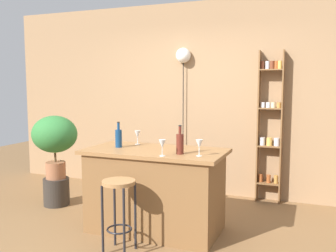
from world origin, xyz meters
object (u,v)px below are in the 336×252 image
object	(u,v)px
potted_plant	(55,137)
wine_glass_center	(137,135)
wine_glass_left	(162,144)
wine_glass_right	(199,144)
bottle_vinegar	(119,138)
bottle_soda_blue	(180,143)
bar_stool	(119,200)
plant_stool	(56,191)
pendant_globe_light	(183,57)
spice_shelf	(270,125)

from	to	relation	value
potted_plant	wine_glass_center	xyz separation A→B (m)	(1.25, -0.06, 0.10)
wine_glass_left	wine_glass_right	world-z (taller)	same
bottle_vinegar	bottle_soda_blue	world-z (taller)	bottle_soda_blue
wine_glass_left	bar_stool	bearing A→B (deg)	-134.67
potted_plant	wine_glass_left	size ratio (longest dim) A/B	5.12
wine_glass_center	bottle_soda_blue	bearing A→B (deg)	-30.32
plant_stool	wine_glass_left	bearing A→B (deg)	-18.95
wine_glass_center	pendant_globe_light	xyz separation A→B (m)	(0.12, 1.29, 0.98)
potted_plant	pendant_globe_light	bearing A→B (deg)	42.12
plant_stool	potted_plant	distance (m)	0.74
spice_shelf	bottle_vinegar	xyz separation A→B (m)	(-1.48, -1.52, -0.04)
wine_glass_right	pendant_globe_light	bearing A→B (deg)	114.25
bar_stool	wine_glass_right	size ratio (longest dim) A/B	4.30
potted_plant	wine_glass_center	size ratio (longest dim) A/B	5.12
wine_glass_center	plant_stool	bearing A→B (deg)	177.41
bottle_soda_blue	wine_glass_center	distance (m)	0.78
plant_stool	pendant_globe_light	bearing A→B (deg)	42.12
wine_glass_center	pendant_globe_light	distance (m)	1.62
bar_stool	wine_glass_left	xyz separation A→B (m)	(0.32, 0.32, 0.50)
bottle_vinegar	bottle_soda_blue	size ratio (longest dim) A/B	0.97
potted_plant	plant_stool	bearing A→B (deg)	-26.57
bar_stool	wine_glass_center	world-z (taller)	wine_glass_center
bar_stool	bottle_soda_blue	distance (m)	0.82
potted_plant	wine_glass_center	distance (m)	1.25
bottle_vinegar	bottle_soda_blue	distance (m)	0.79
bar_stool	bottle_soda_blue	world-z (taller)	bottle_soda_blue
potted_plant	wine_glass_right	bearing A→B (deg)	-12.73
bottle_vinegar	spice_shelf	bearing A→B (deg)	45.67
plant_stool	wine_glass_right	distance (m)	2.34
bar_stool	pendant_globe_light	bearing A→B (deg)	93.09
spice_shelf	wine_glass_right	size ratio (longest dim) A/B	12.58
wine_glass_right	spice_shelf	bearing A→B (deg)	73.87
bar_stool	plant_stool	xyz separation A→B (m)	(-1.48, 0.94, -0.34)
plant_stool	wine_glass_right	xyz separation A→B (m)	(2.14, -0.48, 0.84)
bar_stool	wine_glass_left	world-z (taller)	wine_glass_left
bar_stool	wine_glass_center	xyz separation A→B (m)	(-0.23, 0.88, 0.50)
bottle_soda_blue	pendant_globe_light	bearing A→B (deg)	108.37
bar_stool	potted_plant	world-z (taller)	potted_plant
wine_glass_right	plant_stool	bearing A→B (deg)	167.27
spice_shelf	bottle_soda_blue	size ratio (longest dim) A/B	6.96
spice_shelf	wine_glass_center	size ratio (longest dim) A/B	12.58
potted_plant	wine_glass_left	distance (m)	1.90
wine_glass_center	bottle_vinegar	bearing A→B (deg)	-111.85
bottle_soda_blue	spice_shelf	bearing A→B (deg)	67.01
bar_stool	bottle_soda_blue	size ratio (longest dim) A/B	2.38
spice_shelf	bottle_vinegar	distance (m)	2.12
bar_stool	wine_glass_right	bearing A→B (deg)	34.67
spice_shelf	bottle_vinegar	size ratio (longest dim) A/B	7.15
spice_shelf	bottle_vinegar	world-z (taller)	spice_shelf
spice_shelf	pendant_globe_light	size ratio (longest dim) A/B	0.96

